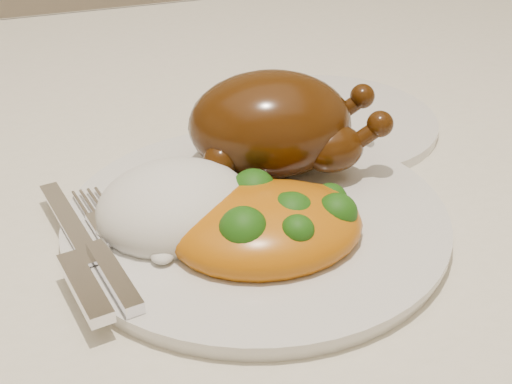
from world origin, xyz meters
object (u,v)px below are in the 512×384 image
object	(u,v)px
dinner_plate	(256,220)
roast_chicken	(275,124)
dining_table	(152,266)
side_plate	(326,122)

from	to	relation	value
dinner_plate	roast_chicken	distance (m)	0.09
dining_table	side_plate	xyz separation A→B (m)	(0.20, 0.04, 0.11)
roast_chicken	dinner_plate	bearing A→B (deg)	-109.95
roast_chicken	dining_table	bearing A→B (deg)	168.44
dining_table	roast_chicken	size ratio (longest dim) A/B	8.79
dinner_plate	dining_table	bearing A→B (deg)	121.60
dinner_plate	side_plate	bearing A→B (deg)	49.34
dining_table	dinner_plate	size ratio (longest dim) A/B	5.33
dining_table	roast_chicken	world-z (taller)	roast_chicken
dining_table	roast_chicken	distance (m)	0.20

